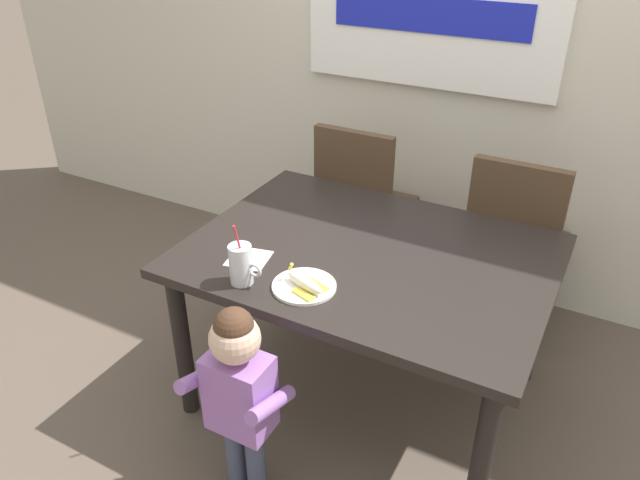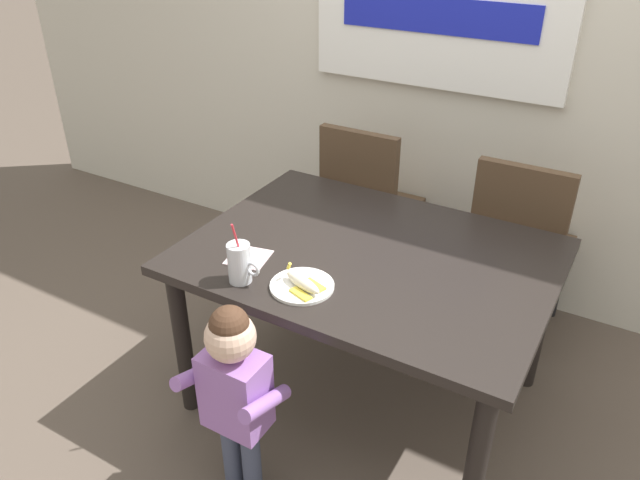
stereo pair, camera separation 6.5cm
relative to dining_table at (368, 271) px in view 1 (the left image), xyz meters
The scene contains 10 objects.
ground_plane 0.65m from the dining_table, ahead, with size 24.00×24.00×0.00m, color brown.
back_wall 1.40m from the dining_table, 90.16° to the left, with size 6.40×0.17×2.90m.
dining_table is the anchor object (origin of this frame).
dining_chair_left 0.87m from the dining_table, 116.46° to the left, with size 0.44×0.45×0.96m.
dining_chair_right 0.87m from the dining_table, 60.61° to the left, with size 0.44×0.45×0.96m.
toddler_standing 0.70m from the dining_table, 104.04° to the right, with size 0.33×0.24×0.84m.
milk_cup 0.54m from the dining_table, 127.20° to the right, with size 0.13×0.08×0.25m.
snack_plate 0.36m from the dining_table, 106.51° to the right, with size 0.23×0.23×0.01m, color white.
peeled_banana 0.38m from the dining_table, 103.60° to the right, with size 0.18×0.13×0.07m.
paper_napkin 0.48m from the dining_table, 144.60° to the right, with size 0.15×0.15×0.00m, color silver.
Camera 1 is at (0.79, -1.87, 1.97)m, focal length 33.98 mm.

